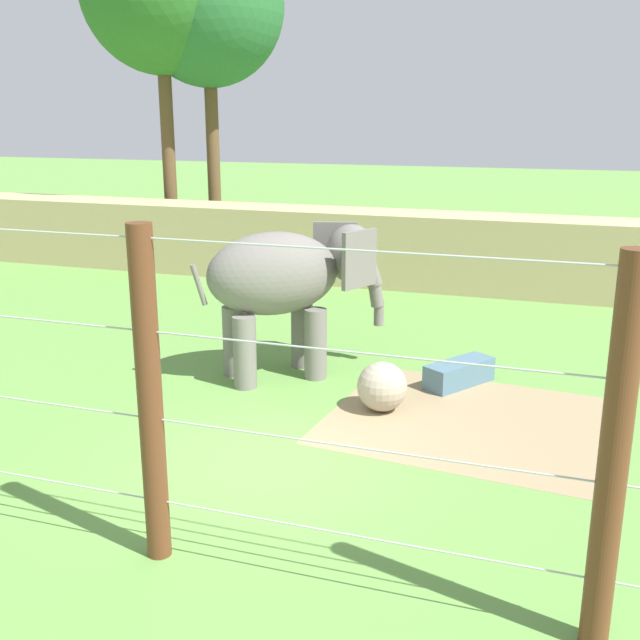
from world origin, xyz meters
name	(u,v)px	position (x,y,z in m)	size (l,w,h in m)	color
ground_plane	(267,460)	(0.00, 0.00, 0.00)	(120.00, 120.00, 0.00)	#609342
dirt_patch	(470,420)	(2.56, 2.35, 0.00)	(4.38, 3.86, 0.01)	#937F5B
embankment_wall	(425,250)	(0.00, 11.69, 1.03)	(36.00, 1.80, 2.07)	tan
elephant	(288,279)	(-0.98, 3.50, 1.84)	(3.24, 2.99, 2.78)	slate
enrichment_ball	(382,386)	(1.10, 2.34, 0.42)	(0.83, 0.83, 0.83)	tan
cable_fence	(163,400)	(-0.08, -2.56, 1.87)	(9.72, 0.27, 3.73)	brown
feed_trough	(459,373)	(2.14, 3.95, 0.22)	(1.18, 1.45, 0.44)	slate
tree_far_left	(208,5)	(-7.96, 14.63, 8.13)	(5.00, 5.00, 10.80)	brown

